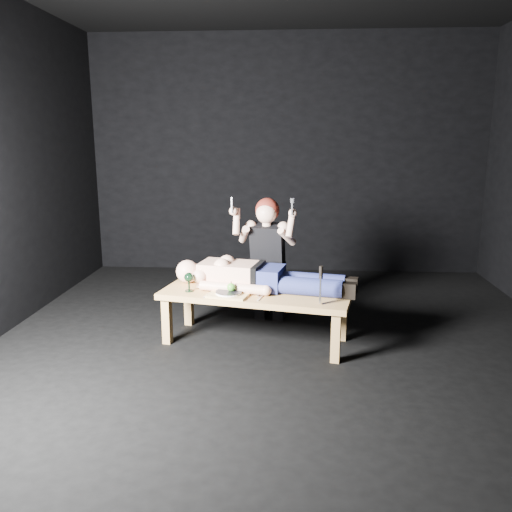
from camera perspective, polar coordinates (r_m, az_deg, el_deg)
name	(u,v)px	position (r m, az deg, el deg)	size (l,w,h in m)	color
ground	(282,340)	(4.66, 2.80, -9.08)	(5.00, 5.00, 0.00)	black
back_wall	(287,155)	(6.82, 3.36, 10.84)	(5.00, 5.00, 0.00)	black
table	(256,317)	(4.54, -0.04, -6.61)	(1.60, 0.60, 0.45)	#B28446
lying_man	(264,274)	(4.52, 0.90, -1.99)	(1.60, 0.49, 0.26)	#F5B89C
kneeling_woman	(269,258)	(4.97, 1.45, -0.22)	(0.65, 0.73, 1.23)	black
serving_tray	(229,295)	(4.36, -2.98, -4.21)	(0.33, 0.24, 0.02)	tan
plate	(229,293)	(4.36, -2.98, -3.98)	(0.22, 0.22, 0.02)	white
apple	(231,287)	(4.35, -2.71, -3.40)	(0.07, 0.07, 0.07)	#3C8B21
goblet	(189,282)	(4.50, -7.29, -2.82)	(0.08, 0.08, 0.16)	black
fork_flat	(207,295)	(4.40, -5.30, -4.21)	(0.01, 0.17, 0.01)	#B2B2B7
knife_flat	(261,298)	(4.30, 0.51, -4.54)	(0.01, 0.17, 0.01)	#B2B2B7
spoon_flat	(256,295)	(4.38, 0.01, -4.20)	(0.01, 0.17, 0.01)	#B2B2B7
carving_knife	(321,285)	(4.13, 7.03, -3.18)	(0.04, 0.04, 0.31)	#B2B2B7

